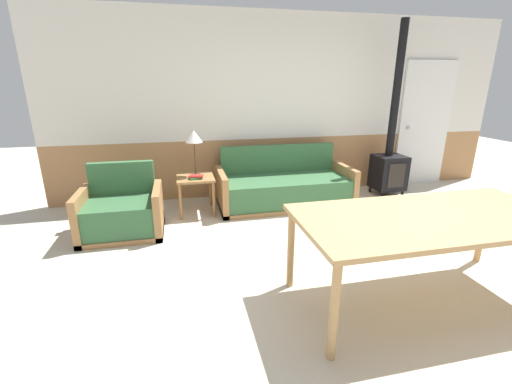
{
  "coord_description": "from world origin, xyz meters",
  "views": [
    {
      "loc": [
        -1.7,
        -2.55,
        1.73
      ],
      "look_at": [
        -0.88,
        1.06,
        0.53
      ],
      "focal_mm": 24.0,
      "sensor_mm": 36.0,
      "label": 1
    }
  ],
  "objects_px": {
    "side_table": "(196,183)",
    "table_lamp": "(194,138)",
    "couch": "(284,188)",
    "armchair": "(122,213)",
    "wood_stove": "(390,156)",
    "dining_table": "(432,222)"
  },
  "relations": [
    {
      "from": "armchair",
      "to": "side_table",
      "type": "height_order",
      "value": "armchair"
    },
    {
      "from": "armchair",
      "to": "dining_table",
      "type": "distance_m",
      "value": 3.25
    },
    {
      "from": "side_table",
      "to": "table_lamp",
      "type": "bearing_deg",
      "value": 80.51
    },
    {
      "from": "armchair",
      "to": "wood_stove",
      "type": "distance_m",
      "value": 3.97
    },
    {
      "from": "couch",
      "to": "table_lamp",
      "type": "bearing_deg",
      "value": 178.88
    },
    {
      "from": "table_lamp",
      "to": "dining_table",
      "type": "height_order",
      "value": "table_lamp"
    },
    {
      "from": "armchair",
      "to": "wood_stove",
      "type": "bearing_deg",
      "value": 8.06
    },
    {
      "from": "table_lamp",
      "to": "armchair",
      "type": "bearing_deg",
      "value": -147.61
    },
    {
      "from": "side_table",
      "to": "wood_stove",
      "type": "bearing_deg",
      "value": 2.79
    },
    {
      "from": "couch",
      "to": "armchair",
      "type": "xyz_separation_m",
      "value": [
        -2.17,
        -0.55,
        0.0
      ]
    },
    {
      "from": "table_lamp",
      "to": "side_table",
      "type": "bearing_deg",
      "value": -99.49
    },
    {
      "from": "armchair",
      "to": "side_table",
      "type": "relative_size",
      "value": 1.8
    },
    {
      "from": "table_lamp",
      "to": "wood_stove",
      "type": "height_order",
      "value": "wood_stove"
    },
    {
      "from": "armchair",
      "to": "dining_table",
      "type": "height_order",
      "value": "armchair"
    },
    {
      "from": "wood_stove",
      "to": "armchair",
      "type": "bearing_deg",
      "value": -170.74
    },
    {
      "from": "couch",
      "to": "wood_stove",
      "type": "xyz_separation_m",
      "value": [
        1.74,
        0.09,
        0.37
      ]
    },
    {
      "from": "table_lamp",
      "to": "wood_stove",
      "type": "relative_size",
      "value": 0.24
    },
    {
      "from": "couch",
      "to": "dining_table",
      "type": "xyz_separation_m",
      "value": [
        0.42,
        -2.47,
        0.44
      ]
    },
    {
      "from": "couch",
      "to": "side_table",
      "type": "relative_size",
      "value": 3.75
    },
    {
      "from": "side_table",
      "to": "wood_stove",
      "type": "height_order",
      "value": "wood_stove"
    },
    {
      "from": "wood_stove",
      "to": "couch",
      "type": "bearing_deg",
      "value": -177.2
    },
    {
      "from": "armchair",
      "to": "side_table",
      "type": "bearing_deg",
      "value": 27.54
    }
  ]
}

